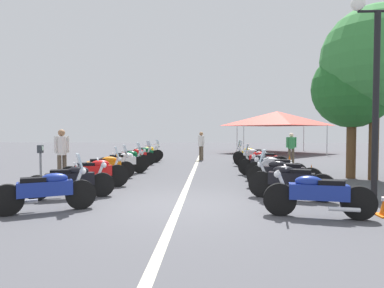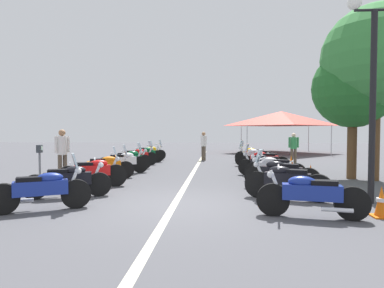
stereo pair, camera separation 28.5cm
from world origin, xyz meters
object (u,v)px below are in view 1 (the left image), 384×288
motorcycle_left_row_3 (105,166)px  motorcycle_left_row_4 (123,162)px  motorcycle_left_row_6 (135,156)px  motorcycle_right_row_6 (255,157)px  motorcycle_left_row_1 (71,180)px  motorcycle_right_row_7 (251,154)px  parking_meter (41,159)px  motorcycle_right_row_3 (275,168)px  motorcycle_right_row_4 (264,163)px  motorcycle_right_row_0 (317,194)px  traffic_cone_2 (311,174)px  motorcycle_left_row_2 (95,172)px  motorcycle_left_row_5 (128,159)px  motorcycle_left_row_8 (147,152)px  street_lamp_twin_globe (377,62)px  bystander_1 (62,150)px  traffic_cone_1 (290,162)px  motorcycle_right_row_5 (263,160)px  event_tent (277,119)px  motorcycle_left_row_0 (47,190)px  roadside_tree_1 (352,89)px  bystander_2 (291,146)px  motorcycle_right_row_2 (283,174)px  motorcycle_right_row_1 (290,180)px  motorcycle_left_row_7 (144,154)px  roadside_tree_0 (375,59)px  bystander_0 (201,144)px

motorcycle_left_row_3 → motorcycle_left_row_4: size_ratio=1.03×
motorcycle_left_row_6 → motorcycle_right_row_6: (0.02, -5.75, 0.01)m
motorcycle_left_row_1 → motorcycle_right_row_6: bearing=33.2°
motorcycle_right_row_7 → parking_meter: parking_meter is taller
motorcycle_right_row_6 → motorcycle_left_row_3: bearing=49.1°
motorcycle_right_row_3 → motorcycle_right_row_4: motorcycle_right_row_4 is taller
motorcycle_right_row_4 → motorcycle_right_row_6: size_ratio=0.97×
motorcycle_right_row_0 → traffic_cone_2: motorcycle_right_row_0 is taller
motorcycle_left_row_2 → motorcycle_right_row_6: size_ratio=0.93×
motorcycle_left_row_5 → motorcycle_left_row_6: motorcycle_left_row_6 is taller
motorcycle_left_row_8 → traffic_cone_2: size_ratio=3.11×
street_lamp_twin_globe → bystander_1: size_ratio=2.75×
motorcycle_left_row_1 → motorcycle_left_row_4: (4.79, -0.03, 0.03)m
motorcycle_right_row_6 → traffic_cone_1: (-0.84, -1.42, -0.18)m
motorcycle_right_row_5 → motorcycle_left_row_3: bearing=44.8°
traffic_cone_1 → event_tent: event_tent is taller
motorcycle_right_row_0 → traffic_cone_1: bearing=-89.7°
motorcycle_left_row_0 → motorcycle_left_row_4: 6.18m
motorcycle_left_row_6 → motorcycle_right_row_0: motorcycle_left_row_6 is taller
motorcycle_left_row_2 → street_lamp_twin_globe: bearing=-34.1°
traffic_cone_1 → roadside_tree_1: (-2.91, -1.47, 2.88)m
motorcycle_left_row_1 → roadside_tree_1: bearing=4.4°
motorcycle_right_row_7 → bystander_2: size_ratio=1.25×
motorcycle_left_row_1 → motorcycle_right_row_2: motorcycle_right_row_2 is taller
motorcycle_left_row_3 → motorcycle_left_row_4: motorcycle_left_row_4 is taller
motorcycle_left_row_5 → motorcycle_left_row_8: size_ratio=0.95×
motorcycle_left_row_1 → motorcycle_right_row_1: 5.42m
motorcycle_left_row_6 → motorcycle_right_row_4: motorcycle_left_row_6 is taller
motorcycle_left_row_7 → roadside_tree_0: 11.30m
motorcycle_left_row_6 → motorcycle_left_row_7: bearing=53.8°
motorcycle_left_row_0 → motorcycle_right_row_1: motorcycle_right_row_1 is taller
motorcycle_left_row_5 → bystander_2: size_ratio=1.15×
motorcycle_left_row_3 → event_tent: event_tent is taller
motorcycle_right_row_5 → motorcycle_left_row_0: bearing=71.5°
motorcycle_left_row_5 → roadside_tree_1: roadside_tree_1 is taller
motorcycle_left_row_1 → motorcycle_right_row_1: motorcycle_right_row_1 is taller
traffic_cone_2 → motorcycle_left_row_2: bearing=100.6°
motorcycle_left_row_3 → bystander_0: bystander_0 is taller
motorcycle_left_row_2 → parking_meter: (-0.56, 1.35, 0.42)m
motorcycle_left_row_5 → motorcycle_left_row_2: bearing=-118.9°
traffic_cone_2 → bystander_0: size_ratio=0.38×
motorcycle_right_row_1 → street_lamp_twin_globe: 3.39m
motorcycle_left_row_1 → motorcycle_left_row_7: motorcycle_left_row_7 is taller
motorcycle_left_row_7 → traffic_cone_1: bearing=-46.9°
roadside_tree_1 → motorcycle_left_row_8: bearing=52.2°
motorcycle_left_row_5 → street_lamp_twin_globe: (-6.17, -7.40, 2.82)m
motorcycle_left_row_3 → bystander_0: bearing=43.2°
motorcycle_right_row_2 → street_lamp_twin_globe: 3.69m
motorcycle_left_row_0 → motorcycle_right_row_5: (7.63, -5.63, -0.01)m
motorcycle_left_row_3 → parking_meter: parking_meter is taller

